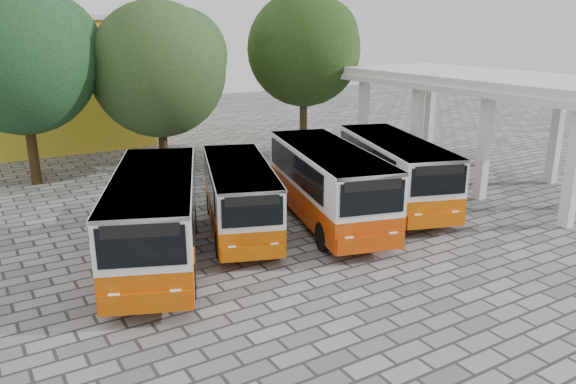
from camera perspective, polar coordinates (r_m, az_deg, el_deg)
ground at (r=20.92m, az=8.54°, el=-5.28°), size 90.00×90.00×0.00m
terminal_shelter at (r=29.91m, az=19.84°, el=10.27°), size 6.80×15.80×5.40m
bus_far_left at (r=19.02m, az=-13.36°, el=-2.15°), size 5.61×9.07×3.05m
bus_centre_left at (r=21.55m, az=-4.94°, el=-0.12°), size 4.64×7.93×2.68m
bus_centre_right at (r=22.43m, az=4.10°, el=1.17°), size 4.73×8.99×3.07m
bus_far_right at (r=25.05m, az=10.76°, el=2.42°), size 4.97×8.72×2.95m
tree_left at (r=30.22m, az=-25.40°, el=12.38°), size 7.39×7.04×9.59m
tree_middle at (r=31.03m, az=-12.92°, el=12.48°), size 7.49×7.13×9.03m
tree_right at (r=35.33m, az=1.73°, el=14.67°), size 7.27×6.92×9.74m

